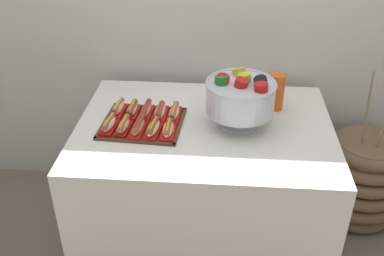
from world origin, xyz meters
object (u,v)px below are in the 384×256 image
Objects in this scene: buffet_table at (204,182)px; hot_dog_7 at (146,110)px; hot_dog_6 at (132,110)px; hot_dog_2 at (138,126)px; hot_dog_3 at (153,128)px; hot_dog_4 at (168,129)px; hot_dog_5 at (118,109)px; hot_dog_0 at (109,124)px; floor_vase at (360,179)px; hot_dog_8 at (160,112)px; hot_dog_9 at (174,113)px; punch_bowl at (240,96)px; cup_stack at (277,92)px; serving_tray at (143,124)px; hot_dog_1 at (124,126)px.

hot_dog_7 reaches higher than buffet_table.
hot_dog_7 is at bearing -3.67° from hot_dog_6.
buffet_table is 7.17× the size of hot_dog_2.
hot_dog_3 is 1.13× the size of hot_dog_4.
hot_dog_2 reaches higher than hot_dog_5.
hot_dog_0 is (-0.47, -0.09, 0.41)m from buffet_table.
hot_dog_0 is (-1.43, -0.39, 0.56)m from floor_vase.
hot_dog_8 is at bearing 32.58° from hot_dog_0.
punch_bowl is (0.34, -0.04, 0.13)m from hot_dog_9.
hot_dog_2 is at bearing -162.57° from floor_vase.
floor_vase is 6.17× the size of hot_dog_6.
hot_dog_3 reaches higher than hot_dog_4.
cup_stack is (-0.58, -0.10, 0.63)m from floor_vase.
hot_dog_6 is 0.58m from punch_bowl.
cup_stack is (0.76, 0.14, 0.07)m from hot_dog_6.
hot_dog_0 reaches higher than hot_dog_5.
hot_dog_9 is (0.15, 0.07, 0.03)m from serving_tray.
cup_stack is (0.85, 0.30, 0.06)m from hot_dog_0.
floor_vase is 6.03× the size of hot_dog_5.
cup_stack reaches higher than hot_dog_9.
hot_dog_3 is (0.07, -0.00, -0.00)m from hot_dog_2.
hot_dog_2 is at bearing -135.94° from hot_dog_9.
hot_dog_8 is at bearing 44.06° from hot_dog_1.
hot_dog_6 is at bearing 140.08° from hot_dog_4.
hot_dog_5 is (-0.14, 0.09, 0.03)m from serving_tray.
hot_dog_0 is 0.15m from hot_dog_2.
hot_dog_5 is 0.23m from hot_dog_8.
hot_dog_0 is 0.46× the size of punch_bowl.
serving_tray is at bearing 25.14° from hot_dog_0.
hot_dog_7 is at bearing 44.06° from hot_dog_0.
hot_dog_0 reaches higher than hot_dog_9.
hot_dog_3 is at bearing 176.33° from hot_dog_4.
hot_dog_0 is at bearing -154.86° from serving_tray.
hot_dog_5 is at bearing 176.33° from hot_dog_7.
punch_bowl is at bearing -5.62° from hot_dog_6.
cup_stack reaches higher than hot_dog_7.
cup_stack is at bearing 19.32° from hot_dog_0.
hot_dog_8 is (0.16, 0.16, -0.00)m from hot_dog_1.
buffet_table is 8.09× the size of hot_dog_0.
hot_dog_3 is 0.46m from punch_bowl.
hot_dog_8 is at bearing 44.06° from serving_tray.
hot_dog_0 is at bearing -160.68° from cup_stack.
hot_dog_1 is 0.86× the size of hot_dog_2.
hot_dog_6 is at bearing -3.67° from hot_dog_5.
hot_dog_9 is at bearing 44.06° from hot_dog_2.
hot_dog_5 is (-0.46, 0.07, 0.41)m from buffet_table.
serving_tray is at bearing -162.05° from cup_stack.
punch_bowl reaches higher than hot_dog_6.
hot_dog_4 is 0.18m from hot_dog_8.
hot_dog_7 is at bearing 128.60° from hot_dog_4.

